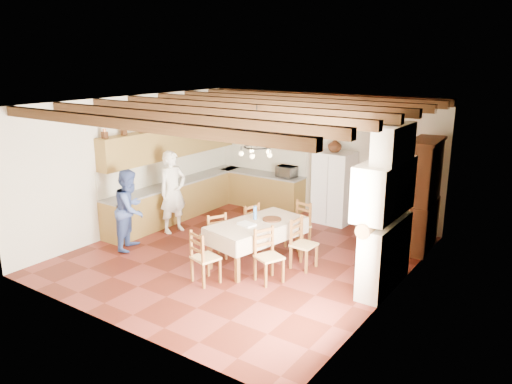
# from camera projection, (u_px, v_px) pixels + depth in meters

# --- Properties ---
(floor) EXTENTS (6.00, 6.50, 0.02)m
(floor) POSITION_uv_depth(u_px,v_px,m) (243.00, 255.00, 9.94)
(floor) COLOR #4B180F
(floor) RESTS_ON ground
(ceiling) EXTENTS (6.00, 6.50, 0.02)m
(ceiling) POSITION_uv_depth(u_px,v_px,m) (242.00, 102.00, 9.13)
(ceiling) COLOR white
(ceiling) RESTS_ON ground
(wall_back) EXTENTS (6.00, 0.02, 3.00)m
(wall_back) POSITION_uv_depth(u_px,v_px,m) (321.00, 155.00, 12.13)
(wall_back) COLOR beige
(wall_back) RESTS_ON ground
(wall_front) EXTENTS (6.00, 0.02, 3.00)m
(wall_front) POSITION_uv_depth(u_px,v_px,m) (106.00, 230.00, 6.95)
(wall_front) COLOR beige
(wall_front) RESTS_ON ground
(wall_left) EXTENTS (0.02, 6.50, 3.00)m
(wall_left) POSITION_uv_depth(u_px,v_px,m) (134.00, 163.00, 11.18)
(wall_left) COLOR beige
(wall_left) RESTS_ON ground
(wall_right) EXTENTS (0.02, 6.50, 3.00)m
(wall_right) POSITION_uv_depth(u_px,v_px,m) (396.00, 209.00, 7.89)
(wall_right) COLOR beige
(wall_right) RESTS_ON ground
(ceiling_beams) EXTENTS (6.00, 6.30, 0.16)m
(ceiling_beams) POSITION_uv_depth(u_px,v_px,m) (242.00, 108.00, 9.16)
(ceiling_beams) COLOR #3A2312
(ceiling_beams) RESTS_ON ground
(lower_cabinets_left) EXTENTS (0.60, 4.30, 0.86)m
(lower_cabinets_left) POSITION_uv_depth(u_px,v_px,m) (179.00, 200.00, 12.13)
(lower_cabinets_left) COLOR olive
(lower_cabinets_left) RESTS_ON ground
(lower_cabinets_back) EXTENTS (2.30, 0.60, 0.86)m
(lower_cabinets_back) POSITION_uv_depth(u_px,v_px,m) (261.00, 191.00, 13.01)
(lower_cabinets_back) COLOR olive
(lower_cabinets_back) RESTS_ON ground
(countertop_left) EXTENTS (0.62, 4.30, 0.04)m
(countertop_left) POSITION_uv_depth(u_px,v_px,m) (178.00, 182.00, 12.01)
(countertop_left) COLOR gray
(countertop_left) RESTS_ON lower_cabinets_left
(countertop_back) EXTENTS (2.34, 0.62, 0.04)m
(countertop_back) POSITION_uv_depth(u_px,v_px,m) (262.00, 174.00, 12.89)
(countertop_back) COLOR gray
(countertop_back) RESTS_ON lower_cabinets_back
(backsplash_left) EXTENTS (0.03, 4.30, 0.60)m
(backsplash_left) POSITION_uv_depth(u_px,v_px,m) (169.00, 168.00, 12.08)
(backsplash_left) COLOR silver
(backsplash_left) RESTS_ON ground
(backsplash_back) EXTENTS (2.30, 0.03, 0.60)m
(backsplash_back) POSITION_uv_depth(u_px,v_px,m) (268.00, 160.00, 13.03)
(backsplash_back) COLOR silver
(backsplash_back) RESTS_ON ground
(upper_cabinets) EXTENTS (0.35, 4.20, 0.70)m
(upper_cabinets) POSITION_uv_depth(u_px,v_px,m) (172.00, 142.00, 11.82)
(upper_cabinets) COLOR olive
(upper_cabinets) RESTS_ON ground
(fireplace) EXTENTS (0.56, 1.60, 2.80)m
(fireplace) POSITION_uv_depth(u_px,v_px,m) (383.00, 208.00, 8.24)
(fireplace) COLOR beige
(fireplace) RESTS_ON ground
(wall_picture) EXTENTS (0.34, 0.03, 0.42)m
(wall_picture) POSITION_uv_depth(u_px,v_px,m) (383.00, 147.00, 11.16)
(wall_picture) COLOR black
(wall_picture) RESTS_ON ground
(refrigerator) EXTENTS (0.87, 0.72, 1.69)m
(refrigerator) POSITION_uv_depth(u_px,v_px,m) (334.00, 187.00, 11.70)
(refrigerator) COLOR white
(refrigerator) RESTS_ON floor
(hutch) EXTENTS (0.61, 1.28, 2.27)m
(hutch) POSITION_uv_depth(u_px,v_px,m) (422.00, 195.00, 9.99)
(hutch) COLOR #3D230E
(hutch) RESTS_ON floor
(dining_table) EXTENTS (1.32, 2.03, 0.82)m
(dining_table) POSITION_uv_depth(u_px,v_px,m) (257.00, 227.00, 9.37)
(dining_table) COLOR beige
(dining_table) RESTS_ON floor
(chandelier) EXTENTS (0.47, 0.47, 0.03)m
(chandelier) POSITION_uv_depth(u_px,v_px,m) (257.00, 147.00, 8.97)
(chandelier) COLOR black
(chandelier) RESTS_ON ground
(chair_left_near) EXTENTS (0.54, 0.55, 0.96)m
(chair_left_near) POSITION_uv_depth(u_px,v_px,m) (213.00, 235.00, 9.65)
(chair_left_near) COLOR brown
(chair_left_near) RESTS_ON floor
(chair_left_far) EXTENTS (0.49, 0.50, 0.96)m
(chair_left_far) POSITION_uv_depth(u_px,v_px,m) (246.00, 225.00, 10.23)
(chair_left_far) COLOR brown
(chair_left_far) RESTS_ON floor
(chair_right_near) EXTENTS (0.53, 0.54, 0.96)m
(chair_right_near) POSITION_uv_depth(u_px,v_px,m) (269.00, 256.00, 8.65)
(chair_right_near) COLOR brown
(chair_right_near) RESTS_ON floor
(chair_right_far) EXTENTS (0.42, 0.44, 0.96)m
(chair_right_far) POSITION_uv_depth(u_px,v_px,m) (304.00, 244.00, 9.21)
(chair_right_far) COLOR brown
(chair_right_far) RESTS_ON floor
(chair_end_near) EXTENTS (0.51, 0.50, 0.96)m
(chair_end_near) POSITION_uv_depth(u_px,v_px,m) (206.00, 257.00, 8.62)
(chair_end_near) COLOR brown
(chair_end_near) RESTS_ON floor
(chair_end_far) EXTENTS (0.50, 0.48, 0.96)m
(chair_end_far) POSITION_uv_depth(u_px,v_px,m) (298.00, 225.00, 10.20)
(chair_end_far) COLOR brown
(chair_end_far) RESTS_ON floor
(person_man) EXTENTS (0.57, 0.75, 1.84)m
(person_man) POSITION_uv_depth(u_px,v_px,m) (173.00, 192.00, 11.03)
(person_man) COLOR white
(person_man) RESTS_ON floor
(person_woman_blue) EXTENTS (0.90, 0.99, 1.66)m
(person_woman_blue) POSITION_uv_depth(u_px,v_px,m) (130.00, 209.00, 10.09)
(person_woman_blue) COLOR #4258A0
(person_woman_blue) RESTS_ON floor
(person_woman_red) EXTENTS (0.51, 0.94, 1.52)m
(person_woman_red) POSITION_uv_depth(u_px,v_px,m) (369.00, 226.00, 9.34)
(person_woman_red) COLOR #A43819
(person_woman_red) RESTS_ON floor
(microwave) EXTENTS (0.52, 0.38, 0.27)m
(microwave) POSITION_uv_depth(u_px,v_px,m) (286.00, 172.00, 12.44)
(microwave) COLOR silver
(microwave) RESTS_ON countertop_back
(fridge_vase) EXTENTS (0.40, 0.40, 0.33)m
(fridge_vase) POSITION_uv_depth(u_px,v_px,m) (335.00, 145.00, 11.44)
(fridge_vase) COLOR #3D230E
(fridge_vase) RESTS_ON refrigerator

